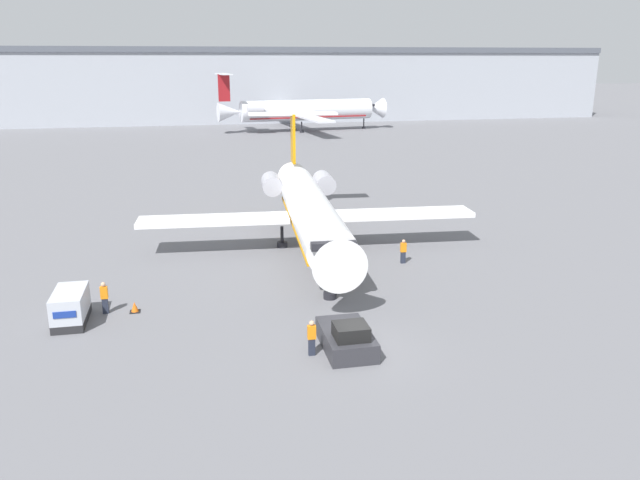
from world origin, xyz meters
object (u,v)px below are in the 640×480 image
object	(u,v)px
airplane_parked_far_left	(303,110)
worker_on_apron	(104,297)
worker_by_wing	(403,251)
traffic_cone_left	(135,307)
luggage_cart	(70,307)
airplane_main	(309,208)
worker_near_tug	(312,337)
pushback_tug	(347,338)

from	to	relation	value
airplane_parked_far_left	worker_on_apron	bearing A→B (deg)	-107.26
worker_by_wing	traffic_cone_left	size ratio (longest dim) A/B	2.86
luggage_cart	worker_by_wing	size ratio (longest dim) A/B	1.90
worker_by_wing	worker_on_apron	world-z (taller)	worker_on_apron
luggage_cart	worker_by_wing	world-z (taller)	luggage_cart
worker_by_wing	airplane_parked_far_left	world-z (taller)	airplane_parked_far_left
airplane_main	airplane_parked_far_left	world-z (taller)	airplane_parked_far_left
airplane_main	worker_near_tug	bearing A→B (deg)	-100.47
worker_on_apron	pushback_tug	bearing A→B (deg)	-30.31
airplane_main	worker_by_wing	bearing A→B (deg)	-39.15
luggage_cart	airplane_parked_far_left	xyz separation A→B (m)	(29.17, 89.51, 3.17)
worker_near_tug	worker_by_wing	world-z (taller)	worker_near_tug
pushback_tug	luggage_cart	world-z (taller)	luggage_cart
worker_on_apron	airplane_main	bearing A→B (deg)	35.91
pushback_tug	worker_by_wing	size ratio (longest dim) A/B	2.39
pushback_tug	worker_by_wing	world-z (taller)	worker_by_wing
worker_by_wing	worker_on_apron	size ratio (longest dim) A/B	0.93
pushback_tug	worker_near_tug	xyz separation A→B (m)	(-1.82, -0.32, 0.35)
luggage_cart	airplane_parked_far_left	distance (m)	94.20
worker_near_tug	airplane_parked_far_left	world-z (taller)	airplane_parked_far_left
airplane_main	worker_near_tug	xyz separation A→B (m)	(-3.21, -17.36, -2.22)
pushback_tug	luggage_cart	bearing A→B (deg)	155.98
airplane_main	luggage_cart	world-z (taller)	airplane_main
airplane_parked_far_left	airplane_main	bearing A→B (deg)	-100.00
worker_near_tug	worker_by_wing	bearing A→B (deg)	54.40
traffic_cone_left	worker_near_tug	bearing A→B (deg)	-39.73
worker_near_tug	traffic_cone_left	world-z (taller)	worker_near_tug
pushback_tug	airplane_parked_far_left	bearing A→B (deg)	80.94
pushback_tug	traffic_cone_left	bearing A→B (deg)	146.61
worker_near_tug	worker_on_apron	bearing A→B (deg)	144.35
luggage_cart	worker_on_apron	world-z (taller)	worker_on_apron
luggage_cart	airplane_parked_far_left	size ratio (longest dim) A/B	0.10
airplane_main	worker_by_wing	size ratio (longest dim) A/B	15.50
luggage_cart	worker_on_apron	bearing A→B (deg)	30.01
pushback_tug	airplane_parked_far_left	xyz separation A→B (m)	(15.25, 95.71, 3.47)
worker_on_apron	airplane_parked_far_left	xyz separation A→B (m)	(27.51, 88.55, 3.08)
pushback_tug	worker_near_tug	size ratio (longest dim) A/B	2.28
airplane_parked_far_left	traffic_cone_left	bearing A→B (deg)	-106.29
airplane_parked_far_left	worker_near_tug	bearing A→B (deg)	-100.08
worker_near_tug	worker_by_wing	size ratio (longest dim) A/B	1.05
pushback_tug	airplane_parked_far_left	size ratio (longest dim) A/B	0.12
pushback_tug	airplane_main	bearing A→B (deg)	85.35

